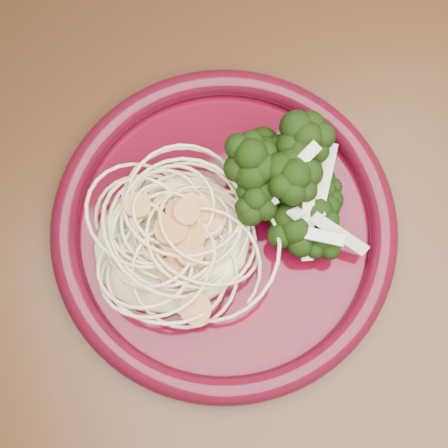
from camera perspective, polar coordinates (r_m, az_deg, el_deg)
dining_table at (r=0.68m, az=-4.49°, el=-0.04°), size 1.20×0.80×0.75m
dinner_plate at (r=0.57m, az=0.00°, el=-0.24°), size 0.34×0.34×0.03m
spaghetti_pile at (r=0.55m, az=-4.80°, el=-1.40°), size 0.16×0.14×0.03m
scallop_cluster at (r=0.51m, az=-5.15°, el=-0.30°), size 0.15×0.15×0.05m
broccoli_pile at (r=0.55m, az=5.88°, el=2.24°), size 0.11×0.17×0.06m
onion_garnish at (r=0.52m, az=6.24°, el=3.41°), size 0.08×0.11×0.05m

